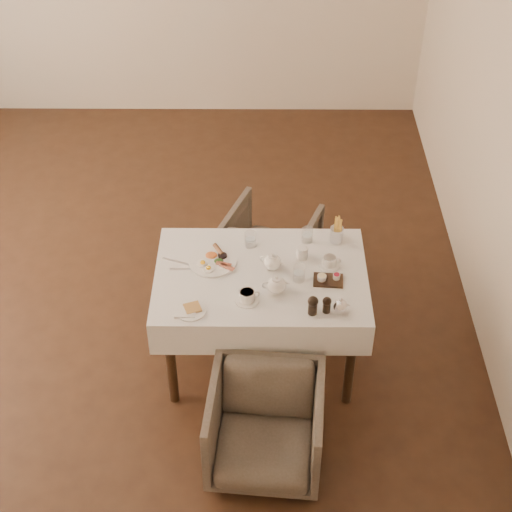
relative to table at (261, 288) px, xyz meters
The scene contains 20 objects.
table is the anchor object (origin of this frame).
armchair_near 0.85m from the table, 87.87° to the right, with size 0.63×0.65×0.59m, color #4B4337.
armchair_far 0.89m from the table, 85.37° to the left, with size 0.61×0.62×0.57m, color #4B4337.
breakfast_plate 0.34m from the table, 158.88° to the left, with size 0.30×0.30×0.04m.
side_plate 0.53m from the table, 141.65° to the right, with size 0.18×0.18×0.02m.
teapot_centre 0.20m from the table, 37.11° to the left, with size 0.15×0.11×0.12m, color white, non-canonical shape.
teapot_front 0.25m from the table, 59.74° to the right, with size 0.16×0.12×0.12m, color white, non-canonical shape.
creamer 0.33m from the table, 31.00° to the left, with size 0.07×0.07×0.08m, color white.
teacup_near 0.29m from the table, 109.07° to the right, with size 0.14×0.14×0.07m.
teacup_far 0.45m from the table, 11.15° to the left, with size 0.13×0.13×0.06m.
glass_left 0.32m from the table, 104.01° to the left, with size 0.07×0.07×0.10m, color silver.
glass_mid 0.28m from the table, 11.97° to the right, with size 0.07×0.07×0.10m, color silver.
glass_right 0.46m from the table, 47.53° to the left, with size 0.07×0.07×0.10m, color silver.
condiment_board 0.42m from the table, ahead, with size 0.18×0.13×0.04m.
pepper_mill_left 0.48m from the table, 48.46° to the right, with size 0.06×0.06×0.12m, color black, non-canonical shape.
pepper_mill_right 0.52m from the table, 40.20° to the right, with size 0.05×0.05×0.11m, color black, non-canonical shape.
silver_pot 0.58m from the table, 35.40° to the right, with size 0.10×0.08×0.11m, color white, non-canonical shape.
fries_cup 0.60m from the table, 34.11° to the left, with size 0.08×0.08×0.18m.
cutlery_fork 0.54m from the table, 168.04° to the left, with size 0.02×0.19×0.00m, color silver.
cutlery_knife 0.48m from the table, behind, with size 0.01×0.18×0.00m, color silver.
Camera 1 is at (0.76, -4.27, 3.89)m, focal length 55.00 mm.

